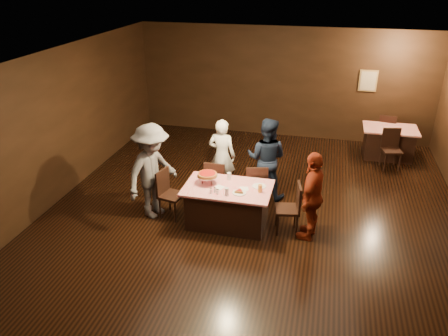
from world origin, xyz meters
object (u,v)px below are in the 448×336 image
Objects in this scene: plate_empty at (259,186)px; chair_end_left at (172,194)px; diner_grey_knit at (152,171)px; diner_red_shirt at (312,196)px; chair_back_near at (392,150)px; diner_navy_hoodie at (266,158)px; main_table at (228,205)px; pizza_stand at (207,175)px; glass_back at (229,176)px; glass_amber at (260,188)px; glass_front_left at (227,192)px; diner_white_jacket at (222,156)px; back_table at (388,143)px; chair_end_right at (287,208)px; chair_back_far at (387,131)px; chair_far_right at (256,185)px; chair_far_left at (217,181)px.

chair_end_left is at bearing -174.81° from plate_empty.
diner_red_shirt is at bearing -69.39° from diner_grey_knit.
chair_back_near is 3.41m from diner_navy_hoodie.
main_table is 4.21× the size of pizza_stand.
glass_back is (-1.57, 0.37, 0.02)m from diner_red_shirt.
pizza_stand is 2.71× the size of glass_amber.
chair_end_left is at bearing 165.38° from glass_front_left.
diner_white_jacket is 1.24m from pizza_stand.
back_table is 4.95m from glass_back.
plate_empty is (-0.55, 0.15, 0.30)m from chair_end_right.
glass_front_left reaches higher than plate_empty.
diner_red_shirt is at bearing 81.76° from chair_back_far.
main_table is 1.58m from diner_red_shirt.
diner_red_shirt reaches higher than back_table.
chair_end_left is 2.64m from diner_red_shirt.
glass_back is (-0.65, 0.35, 0.00)m from glass_amber.
diner_white_jacket is 0.86× the size of diner_grey_knit.
chair_end_right is 2.50× the size of pizza_stand.
plate_empty is (2.00, 0.17, -0.16)m from diner_grey_knit.
diner_red_shirt is (1.00, -1.31, -0.04)m from diner_navy_hoodie.
diner_red_shirt reaches higher than main_table.
plate_empty is at bearing -124.56° from back_table.
glass_amber is at bearing -4.76° from main_table.
diner_red_shirt is at bearing -128.21° from chair_back_near.
pizza_stand is 1.01m from glass_amber.
pizza_stand reaches higher than main_table.
glass_amber is (-0.92, 0.02, 0.02)m from diner_red_shirt.
chair_end_right is 0.51× the size of diner_grey_knit.
chair_far_right and chair_back_near have the same top height.
chair_end_right is at bearing -15.26° from plate_empty.
pizza_stand is (-1.92, 0.12, 0.13)m from diner_red_shirt.
main_table is at bearing 120.32° from chair_far_left.
chair_far_left reaches higher than glass_front_left.
chair_end_left is 1.00× the size of chair_back_near.
plate_empty is at bearing 90.76° from chair_far_right.
chair_far_left and chair_far_right have the same top height.
plate_empty is at bearing -89.91° from diner_red_shirt.
chair_far_left is 1.33m from glass_amber.
pizza_stand is 2.71× the size of glass_front_left.
chair_back_far reaches higher than glass_back.
pizza_stand is (0.03, -1.23, 0.15)m from diner_white_jacket.
chair_back_near is 0.55× the size of diner_navy_hoodie.
diner_navy_hoodie is 12.27× the size of glass_front_left.
chair_end_left is at bearing -154.12° from chair_back_near.
glass_back is (1.05, 0.30, 0.37)m from chair_end_left.
diner_grey_knit is 7.46× the size of plate_empty.
diner_grey_knit reaches higher than chair_back_far.
glass_front_left is (-0.35, -1.05, 0.37)m from chair_far_right.
diner_white_jacket is 0.98× the size of diner_red_shirt.
diner_grey_knit is at bearing 105.80° from chair_end_left.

